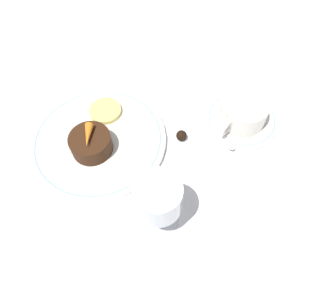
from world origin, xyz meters
TOP-DOWN VIEW (x-y plane):
  - ground_plane at (0.00, 0.00)m, footprint 3.00×3.00m
  - dinner_plate at (0.03, -0.03)m, footprint 0.27×0.27m
  - saucer at (-0.21, 0.16)m, footprint 0.15×0.15m
  - coffee_cup at (-0.21, 0.16)m, footprint 0.12×0.10m
  - spoon at (-0.16, 0.15)m, footprint 0.08×0.11m
  - wine_glass at (0.06, 0.17)m, footprint 0.08×0.08m
  - fork at (-0.18, -0.02)m, footprint 0.03×0.17m
  - dessert_cake at (0.05, -0.02)m, footprint 0.08×0.08m
  - carrot_garnish at (0.05, -0.02)m, footprint 0.05×0.05m
  - pineapple_slice at (-0.03, -0.07)m, footprint 0.07×0.07m
  - chocolate_truffle at (-0.09, 0.09)m, footprint 0.02×0.02m

SIDE VIEW (x-z plane):
  - ground_plane at x=0.00m, z-range 0.00..0.00m
  - fork at x=-0.18m, z-range 0.00..0.01m
  - saucer at x=-0.21m, z-range 0.00..0.01m
  - dinner_plate at x=0.03m, z-range 0.00..0.02m
  - chocolate_truffle at x=-0.09m, z-range 0.00..0.02m
  - spoon at x=-0.16m, z-range 0.01..0.01m
  - pineapple_slice at x=-0.03m, z-range 0.01..0.02m
  - dessert_cake at x=0.05m, z-range 0.01..0.05m
  - coffee_cup at x=-0.21m, z-range 0.01..0.06m
  - carrot_garnish at x=0.05m, z-range 0.05..0.07m
  - wine_glass at x=0.06m, z-range 0.02..0.15m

